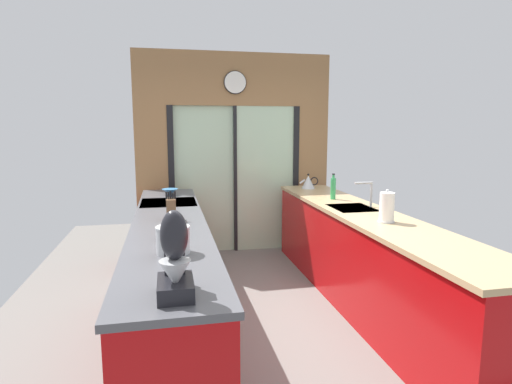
% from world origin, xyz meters
% --- Properties ---
extents(ground_plane, '(5.04, 7.60, 0.02)m').
position_xyz_m(ground_plane, '(0.00, 0.60, -0.01)').
color(ground_plane, slate).
extents(back_wall_unit, '(2.64, 0.12, 2.70)m').
position_xyz_m(back_wall_unit, '(0.00, 2.40, 1.53)').
color(back_wall_unit, olive).
rests_on(back_wall_unit, ground_plane).
extents(left_counter_run, '(0.62, 3.80, 0.92)m').
position_xyz_m(left_counter_run, '(-0.91, 0.13, 0.47)').
color(left_counter_run, '#AD0C0F').
rests_on(left_counter_run, ground_plane).
extents(right_counter_run, '(0.62, 3.80, 0.92)m').
position_xyz_m(right_counter_run, '(0.91, 0.30, 0.46)').
color(right_counter_run, '#AD0C0F').
rests_on(right_counter_run, ground_plane).
extents(sink_faucet, '(0.19, 0.02, 0.26)m').
position_xyz_m(sink_faucet, '(1.06, 0.55, 1.09)').
color(sink_faucet, '#B7BABC').
rests_on(sink_faucet, right_counter_run).
extents(oven_range, '(0.60, 0.60, 0.92)m').
position_xyz_m(oven_range, '(-0.91, 1.25, 0.46)').
color(oven_range, '#B7BABC').
rests_on(oven_range, ground_plane).
extents(mixing_bowl_near, '(0.17, 0.17, 0.07)m').
position_xyz_m(mixing_bowl_near, '(-0.89, -0.27, 0.96)').
color(mixing_bowl_near, teal).
rests_on(mixing_bowl_near, left_counter_run).
extents(mixing_bowl_far, '(0.19, 0.19, 0.08)m').
position_xyz_m(mixing_bowl_far, '(-0.89, 1.72, 0.96)').
color(mixing_bowl_far, teal).
rests_on(mixing_bowl_far, left_counter_run).
extents(knife_block, '(0.09, 0.14, 0.25)m').
position_xyz_m(knife_block, '(-0.89, 0.35, 1.02)').
color(knife_block, brown).
rests_on(knife_block, left_counter_run).
extents(stand_mixer, '(0.17, 0.27, 0.42)m').
position_xyz_m(stand_mixer, '(-0.89, -1.35, 1.08)').
color(stand_mixer, black).
rests_on(stand_mixer, left_counter_run).
extents(stock_pot, '(0.22, 0.22, 0.20)m').
position_xyz_m(stock_pot, '(-0.89, -0.65, 1.01)').
color(stock_pot, '#B7BABC').
rests_on(stock_pot, left_counter_run).
extents(kettle, '(0.26, 0.18, 0.20)m').
position_xyz_m(kettle, '(0.89, 1.91, 1.01)').
color(kettle, '#B7BABC').
rests_on(kettle, right_counter_run).
extents(soap_bottle, '(0.06, 0.06, 0.29)m').
position_xyz_m(soap_bottle, '(0.89, 1.06, 1.05)').
color(soap_bottle, '#339E56').
rests_on(soap_bottle, right_counter_run).
extents(paper_towel_roll, '(0.14, 0.14, 0.28)m').
position_xyz_m(paper_towel_roll, '(0.89, -0.12, 1.05)').
color(paper_towel_roll, '#B7BABC').
rests_on(paper_towel_roll, right_counter_run).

